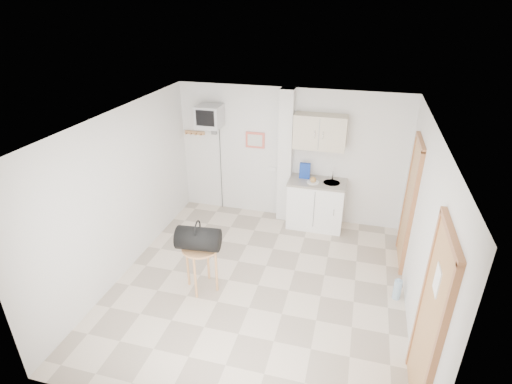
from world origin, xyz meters
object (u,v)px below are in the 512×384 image
(round_table, at_px, (201,254))
(duffel_bag, at_px, (198,239))
(water_bottle, at_px, (397,289))
(crt_television, at_px, (210,117))

(round_table, relative_size, duffel_bag, 1.14)
(round_table, xyz_separation_m, duffel_bag, (0.00, -0.05, 0.29))
(water_bottle, bearing_deg, crt_television, 152.61)
(crt_television, distance_m, duffel_bag, 2.64)
(duffel_bag, distance_m, water_bottle, 2.91)
(round_table, bearing_deg, duffel_bag, -89.73)
(crt_television, xyz_separation_m, round_table, (0.67, -2.28, -1.34))
(duffel_bag, relative_size, water_bottle, 1.85)
(round_table, relative_size, water_bottle, 2.11)
(crt_television, height_order, round_table, crt_television)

